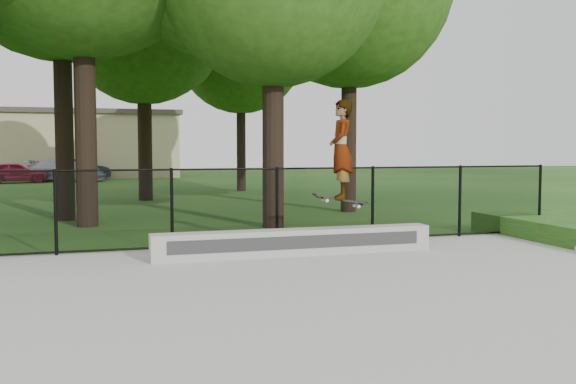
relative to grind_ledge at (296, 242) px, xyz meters
name	(u,v)px	position (x,y,z in m)	size (l,w,h in m)	color
ground	(248,350)	(-1.99, -4.70, -0.28)	(100.00, 100.00, 0.00)	#184A15
concrete_slab	(248,347)	(-1.99, -4.70, -0.25)	(14.00, 12.00, 0.06)	#A6A5A0
grind_ledge	(296,242)	(0.00, 0.00, 0.00)	(4.99, 0.40, 0.45)	#A4A39F
car_a	(15,172)	(-7.31, 26.90, 0.29)	(1.35, 3.34, 1.14)	#9F1C3C
car_b	(77,169)	(-4.20, 29.62, 0.34)	(1.32, 3.43, 1.25)	black
car_c	(67,170)	(-4.70, 27.74, 0.34)	(1.75, 3.95, 1.25)	#9EA2B3
skater_airborne	(341,151)	(0.84, -0.01, 1.58)	(0.84, 0.74, 1.90)	black
chainlink_fence	(172,209)	(-1.99, 1.20, 0.53)	(16.06, 0.06, 1.50)	black
distant_building	(81,144)	(-3.99, 33.30, 1.88)	(12.40, 6.40, 4.30)	tan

